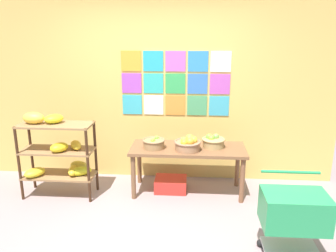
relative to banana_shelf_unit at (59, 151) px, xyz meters
The scene contains 9 objects.
ground 1.69m from the banana_shelf_unit, 38.53° to the right, with size 9.35×9.35×0.00m, color gray.
back_wall_with_art 1.60m from the banana_shelf_unit, 30.59° to the left, with size 5.06×0.07×2.67m.
banana_shelf_unit is the anchor object (origin of this frame).
display_table 1.69m from the banana_shelf_unit, ahead, with size 1.51×0.61×0.64m.
fruit_basket_back_right 1.24m from the banana_shelf_unit, ahead, with size 0.30×0.30×0.15m.
fruit_basket_right 2.02m from the banana_shelf_unit, ahead, with size 0.30×0.30×0.17m.
fruit_basket_centre 1.68m from the banana_shelf_unit, ahead, with size 0.34×0.34×0.19m.
produce_crate_under_table 1.56m from the banana_shelf_unit, ahead, with size 0.43×0.33×0.18m, color red.
shopping_cart 2.92m from the banana_shelf_unit, 22.44° to the right, with size 0.59×0.44×0.81m.
Camera 1 is at (0.50, -3.02, 2.11)m, focal length 35.90 mm.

